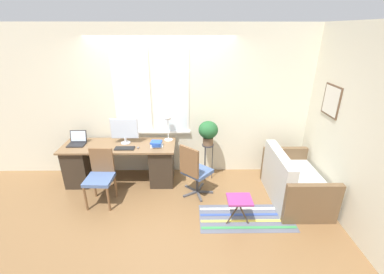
{
  "coord_description": "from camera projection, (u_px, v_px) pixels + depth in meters",
  "views": [
    {
      "loc": [
        0.47,
        -3.75,
        2.6
      ],
      "look_at": [
        0.52,
        0.16,
        0.94
      ],
      "focal_mm": 24.0,
      "sensor_mm": 36.0,
      "label": 1
    }
  ],
  "objects": [
    {
      "name": "laptop",
      "position": [
        77.0,
        142.0,
        4.48
      ],
      "size": [
        0.29,
        0.26,
        0.22
      ],
      "color": "black",
      "rests_on": "desk"
    },
    {
      "name": "desk_chair_wooden",
      "position": [
        100.0,
        175.0,
        4.01
      ],
      "size": [
        0.43,
        0.43,
        0.88
      ],
      "rotation": [
        0.0,
        0.0,
        -0.05
      ],
      "color": "brown",
      "rests_on": "ground_plane"
    },
    {
      "name": "plant_stand",
      "position": [
        208.0,
        151.0,
        4.6
      ],
      "size": [
        0.21,
        0.21,
        0.7
      ],
      "color": "#333338",
      "rests_on": "ground_plane"
    },
    {
      "name": "desk_lamp",
      "position": [
        168.0,
        121.0,
        4.53
      ],
      "size": [
        0.15,
        0.15,
        0.48
      ],
      "color": "white",
      "rests_on": "desk"
    },
    {
      "name": "desk",
      "position": [
        121.0,
        162.0,
        4.6
      ],
      "size": [
        1.96,
        0.65,
        0.73
      ],
      "color": "brown",
      "rests_on": "ground_plane"
    },
    {
      "name": "wall_right_with_picture",
      "position": [
        331.0,
        116.0,
        3.97
      ],
      "size": [
        0.08,
        9.0,
        2.7
      ],
      "color": "beige",
      "rests_on": "ground_plane"
    },
    {
      "name": "book_stack",
      "position": [
        157.0,
        144.0,
        4.39
      ],
      "size": [
        0.22,
        0.19,
        0.1
      ],
      "color": "white",
      "rests_on": "desk"
    },
    {
      "name": "folding_stool",
      "position": [
        239.0,
        202.0,
        3.56
      ],
      "size": [
        0.34,
        0.29,
        0.44
      ],
      "color": "#93337A",
      "rests_on": "ground_plane"
    },
    {
      "name": "mouse",
      "position": [
        138.0,
        148.0,
        4.34
      ],
      "size": [
        0.03,
        0.06,
        0.03
      ],
      "color": "slate",
      "rests_on": "desk"
    },
    {
      "name": "keyboard",
      "position": [
        125.0,
        148.0,
        4.32
      ],
      "size": [
        0.33,
        0.14,
        0.02
      ],
      "color": "black",
      "rests_on": "desk"
    },
    {
      "name": "potted_plant",
      "position": [
        208.0,
        131.0,
        4.45
      ],
      "size": [
        0.34,
        0.34,
        0.43
      ],
      "color": "brown",
      "rests_on": "plant_stand"
    },
    {
      "name": "ground_plane",
      "position": [
        162.0,
        190.0,
        4.46
      ],
      "size": [
        14.0,
        14.0,
        0.0
      ],
      "primitive_type": "plane",
      "color": "brown"
    },
    {
      "name": "floor_rug_striped",
      "position": [
        246.0,
        218.0,
        3.81
      ],
      "size": [
        1.38,
        0.62,
        0.01
      ],
      "color": "#565B6B",
      "rests_on": "ground_plane"
    },
    {
      "name": "wall_back_with_window",
      "position": [
        162.0,
        103.0,
        4.61
      ],
      "size": [
        9.0,
        0.12,
        2.7
      ],
      "color": "beige",
      "rests_on": "ground_plane"
    },
    {
      "name": "monitor",
      "position": [
        124.0,
        130.0,
        4.45
      ],
      "size": [
        0.48,
        0.17,
        0.46
      ],
      "color": "silver",
      "rests_on": "desk"
    },
    {
      "name": "couch_loveseat",
      "position": [
        293.0,
        183.0,
        4.16
      ],
      "size": [
        0.78,
        1.27,
        0.82
      ],
      "rotation": [
        0.0,
        0.0,
        1.57
      ],
      "color": "beige",
      "rests_on": "ground_plane"
    },
    {
      "name": "office_chair_swivel",
      "position": [
        195.0,
        170.0,
        4.18
      ],
      "size": [
        0.57,
        0.57,
        0.92
      ],
      "rotation": [
        0.0,
        0.0,
        2.42
      ],
      "color": "#47474C",
      "rests_on": "ground_plane"
    }
  ]
}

